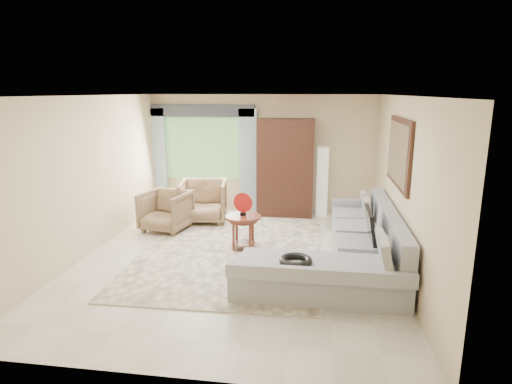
% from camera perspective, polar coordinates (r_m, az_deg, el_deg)
% --- Properties ---
extents(ground, '(6.00, 6.00, 0.00)m').
position_cam_1_polar(ground, '(7.05, -2.45, -8.92)').
color(ground, silver).
rests_on(ground, ground).
extents(area_rug, '(3.08, 4.06, 0.02)m').
position_cam_1_polar(area_rug, '(7.31, -3.37, -8.02)').
color(area_rug, '#F1E9BF').
rests_on(area_rug, ground).
extents(sectional_sofa, '(2.30, 3.46, 0.90)m').
position_cam_1_polar(sectional_sofa, '(6.70, 12.55, -7.87)').
color(sectional_sofa, '#A3A7AB').
rests_on(sectional_sofa, ground).
extents(tv_screen, '(0.14, 0.74, 0.48)m').
position_cam_1_polar(tv_screen, '(6.59, 15.05, -4.33)').
color(tv_screen, black).
rests_on(tv_screen, sectional_sofa).
extents(garden_hose, '(0.43, 0.43, 0.09)m').
position_cam_1_polar(garden_hose, '(5.58, 5.31, -9.10)').
color(garden_hose, black).
rests_on(garden_hose, sectional_sofa).
extents(coffee_table, '(0.61, 0.61, 0.61)m').
position_cam_1_polar(coffee_table, '(7.34, -1.71, -5.35)').
color(coffee_table, '#4E2014').
rests_on(coffee_table, ground).
extents(red_disc, '(0.34, 0.11, 0.34)m').
position_cam_1_polar(red_disc, '(7.19, -1.74, -1.42)').
color(red_disc, '#AA1511').
rests_on(red_disc, coffee_table).
extents(armchair_left, '(0.99, 1.00, 0.78)m').
position_cam_1_polar(armchair_left, '(8.52, -11.92, -2.48)').
color(armchair_left, '#816346').
rests_on(armchair_left, ground).
extents(armchair_right, '(1.07, 1.09, 0.87)m').
position_cam_1_polar(armchair_right, '(8.95, -7.04, -1.24)').
color(armchair_right, '#8C704C').
rests_on(armchair_right, ground).
extents(potted_plant, '(0.56, 0.53, 0.50)m').
position_cam_1_polar(potted_plant, '(9.93, -12.69, -1.10)').
color(potted_plant, '#999999').
rests_on(potted_plant, ground).
extents(armoire, '(1.20, 0.55, 2.10)m').
position_cam_1_polar(armoire, '(9.30, 3.95, 3.26)').
color(armoire, black).
rests_on(armoire, ground).
extents(floor_lamp, '(0.24, 0.24, 1.50)m').
position_cam_1_polar(floor_lamp, '(9.39, 8.82, 1.37)').
color(floor_lamp, silver).
rests_on(floor_lamp, ground).
extents(window, '(1.80, 0.04, 1.40)m').
position_cam_1_polar(window, '(9.81, -7.09, 5.79)').
color(window, '#669E59').
rests_on(window, wall_back).
extents(curtain_left, '(0.40, 0.08, 2.30)m').
position_cam_1_polar(curtain_left, '(10.09, -12.96, 4.32)').
color(curtain_left, '#9EB7CC').
rests_on(curtain_left, ground).
extents(curtain_right, '(0.40, 0.08, 2.30)m').
position_cam_1_polar(curtain_right, '(9.54, -1.08, 4.15)').
color(curtain_right, '#9EB7CC').
rests_on(curtain_right, ground).
extents(valance, '(2.40, 0.12, 0.26)m').
position_cam_1_polar(valance, '(9.67, -7.35, 10.73)').
color(valance, '#1E232D').
rests_on(valance, wall_back).
extents(wall_mirror, '(0.05, 1.70, 1.05)m').
position_cam_1_polar(wall_mirror, '(6.93, 18.49, 5.03)').
color(wall_mirror, black).
rests_on(wall_mirror, wall_right).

